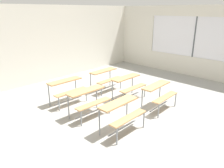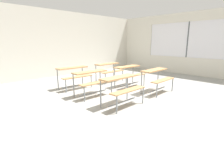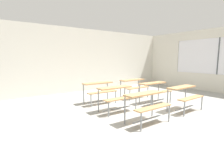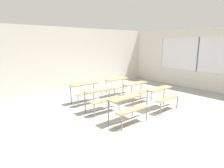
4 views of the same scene
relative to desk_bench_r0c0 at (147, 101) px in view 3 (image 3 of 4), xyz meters
name	(u,v)px [view 3 (image 3 of 4)]	position (x,y,z in m)	size (l,w,h in m)	color
ground	(152,115)	(0.65, 0.38, -0.59)	(10.00, 9.00, 0.05)	#9E9E99
wall_back	(82,60)	(0.65, 4.88, 0.94)	(10.00, 0.12, 3.00)	silver
desk_bench_r0c0	(147,101)	(0.00, 0.00, 0.00)	(1.11, 0.60, 0.74)	tan
desk_bench_r0c1	(185,93)	(1.68, 0.03, 0.00)	(1.12, 0.63, 0.74)	tan
desk_bench_r1c0	(117,93)	(-0.04, 1.18, 0.00)	(1.11, 0.61, 0.74)	tan
desk_bench_r1c1	(155,88)	(1.64, 1.17, 0.00)	(1.11, 0.60, 0.74)	tan
desk_bench_r2c0	(99,88)	(0.04, 2.32, 0.00)	(1.11, 0.61, 0.74)	tan
desk_bench_r2c1	(134,84)	(1.67, 2.28, 0.00)	(1.11, 0.61, 0.74)	tan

